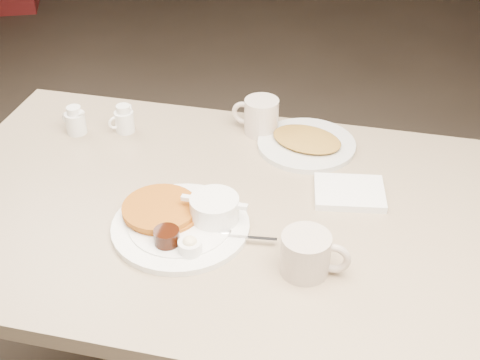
% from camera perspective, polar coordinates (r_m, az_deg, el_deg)
% --- Properties ---
extents(diner_table, '(1.50, 0.90, 0.75)m').
position_cam_1_polar(diner_table, '(1.62, -0.16, -7.35)').
color(diner_table, tan).
rests_on(diner_table, ground).
extents(main_plate, '(0.38, 0.32, 0.07)m').
position_cam_1_polar(main_plate, '(1.45, -4.97, -3.47)').
color(main_plate, white).
rests_on(main_plate, diner_table).
extents(coffee_mug_near, '(0.15, 0.10, 0.09)m').
position_cam_1_polar(coffee_mug_near, '(1.32, 6.02, -6.51)').
color(coffee_mug_near, beige).
rests_on(coffee_mug_near, diner_table).
extents(napkin, '(0.18, 0.16, 0.02)m').
position_cam_1_polar(napkin, '(1.57, 9.68, -1.10)').
color(napkin, white).
rests_on(napkin, diner_table).
extents(coffee_mug_far, '(0.14, 0.11, 0.10)m').
position_cam_1_polar(coffee_mug_far, '(1.77, 1.80, 5.68)').
color(coffee_mug_far, beige).
rests_on(coffee_mug_far, diner_table).
extents(creamer_left, '(0.07, 0.07, 0.08)m').
position_cam_1_polar(creamer_left, '(1.81, -10.25, 5.29)').
color(creamer_left, white).
rests_on(creamer_left, diner_table).
extents(creamer_right, '(0.08, 0.07, 0.08)m').
position_cam_1_polar(creamer_right, '(1.83, -14.41, 5.10)').
color(creamer_right, white).
rests_on(creamer_right, diner_table).
extents(hash_plate, '(0.33, 0.33, 0.04)m').
position_cam_1_polar(hash_plate, '(1.73, 5.92, 3.31)').
color(hash_plate, silver).
rests_on(hash_plate, diner_table).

